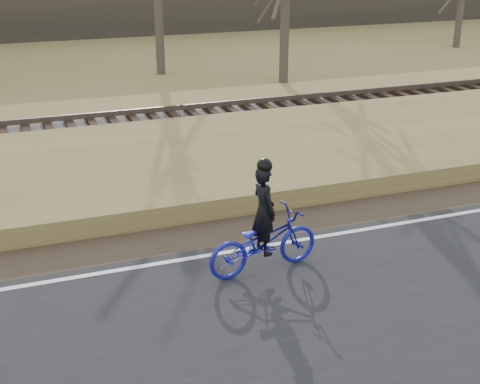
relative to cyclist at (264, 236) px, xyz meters
name	(u,v)px	position (x,y,z in m)	size (l,w,h in m)	color
ground	(64,288)	(-3.34, 0.66, -0.71)	(120.00, 120.00, 0.00)	olive
road	(86,373)	(-3.34, -1.84, -0.68)	(120.00, 6.00, 0.06)	black
edge_line	(63,279)	(-3.34, 0.86, -0.65)	(120.00, 0.12, 0.01)	silver
shoulder	(56,257)	(-3.34, 1.86, -0.69)	(120.00, 1.60, 0.04)	#473A2B
embankment	(41,191)	(-3.34, 4.86, -0.49)	(120.00, 5.00, 0.44)	olive
ballast	(28,144)	(-3.34, 8.66, -0.49)	(120.00, 3.00, 0.45)	slate
railroad	(27,133)	(-3.34, 8.66, -0.19)	(120.00, 2.40, 0.29)	black
cyclist	(264,236)	(0.00, 0.00, 0.00)	(2.15, 0.98, 2.06)	#171A9F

